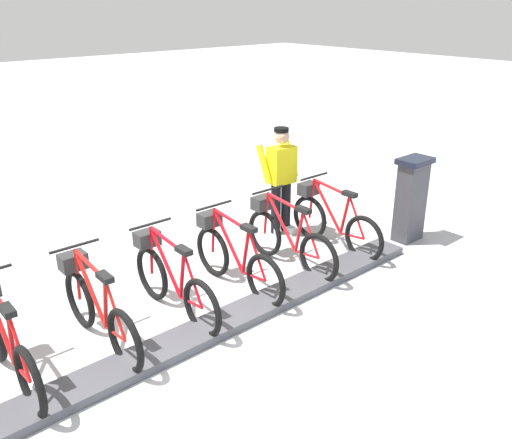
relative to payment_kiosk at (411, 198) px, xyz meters
name	(u,v)px	position (x,y,z in m)	size (l,w,h in m)	color
ground_plane	(220,328)	(-0.05, 3.66, -0.67)	(60.00, 60.00, 0.00)	#B8B3B5
dock_rail_base	(219,325)	(-0.05, 3.66, -0.62)	(0.44, 6.32, 0.10)	#47474C
payment_kiosk	(411,198)	(0.00, 0.00, 0.00)	(0.36, 0.52, 1.28)	#38383D
bike_docked_0	(332,220)	(0.57, 1.09, -0.24)	(1.72, 0.54, 1.02)	black
bike_docked_1	(287,237)	(0.57, 2.01, -0.24)	(1.72, 0.54, 1.02)	black
bike_docked_2	(234,257)	(0.57, 2.93, -0.24)	(1.72, 0.54, 1.02)	black
bike_docked_3	(172,280)	(0.57, 3.85, -0.24)	(1.72, 0.54, 1.02)	black
bike_docked_4	(97,308)	(0.57, 4.77, -0.24)	(1.72, 0.54, 1.02)	black
bike_docked_5	(6,342)	(0.57, 5.69, -0.24)	(1.72, 0.54, 1.02)	black
worker_near_rack	(281,177)	(1.48, 1.27, 0.24)	(0.49, 0.64, 1.66)	white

